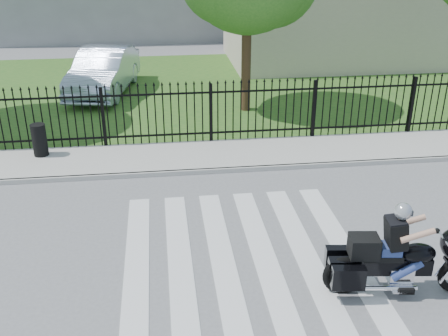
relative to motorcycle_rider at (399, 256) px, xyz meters
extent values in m
plane|color=slate|center=(-2.40, 1.20, -0.72)|extent=(120.00, 120.00, 0.00)
cube|color=#ADAAA3|center=(-2.40, 6.20, -0.66)|extent=(40.00, 2.00, 0.12)
cube|color=#ADAAA3|center=(-2.40, 5.20, -0.66)|extent=(40.00, 0.12, 0.12)
cube|color=#27591E|center=(-2.40, 13.20, -0.71)|extent=(40.00, 12.00, 0.02)
cube|color=black|center=(-2.40, 7.20, -0.37)|extent=(26.00, 0.04, 0.05)
cube|color=black|center=(-2.40, 7.20, 0.83)|extent=(26.00, 0.04, 0.05)
cylinder|color=#382316|center=(-0.90, 10.20, 1.36)|extent=(0.32, 0.32, 4.16)
cube|color=beige|center=(4.60, 17.20, 1.03)|extent=(10.00, 6.00, 3.50)
torus|color=black|center=(-0.88, 0.11, -0.39)|extent=(0.74, 0.24, 0.73)
cube|color=black|center=(-0.09, 0.01, -0.17)|extent=(1.31, 0.40, 0.30)
ellipsoid|color=black|center=(0.30, -0.04, 0.06)|extent=(0.66, 0.47, 0.33)
cube|color=black|center=(-0.29, 0.04, 0.02)|extent=(0.68, 0.40, 0.10)
cube|color=silver|center=(0.06, -0.01, -0.34)|extent=(0.43, 0.34, 0.30)
cube|color=black|center=(-0.61, 0.08, 0.20)|extent=(0.52, 0.43, 0.36)
cube|color=navy|center=(-0.17, 0.02, 0.14)|extent=(0.37, 0.34, 0.18)
sphere|color=#ACB0B4|center=(-0.05, 0.01, 0.85)|extent=(0.29, 0.29, 0.29)
imported|color=#B0C0DE|center=(-5.87, 12.96, 0.13)|extent=(2.62, 5.24, 1.65)
cylinder|color=black|center=(-7.07, 6.68, -0.16)|extent=(0.51, 0.51, 0.88)
camera|label=1|loc=(-3.82, -6.90, 4.94)|focal=42.00mm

